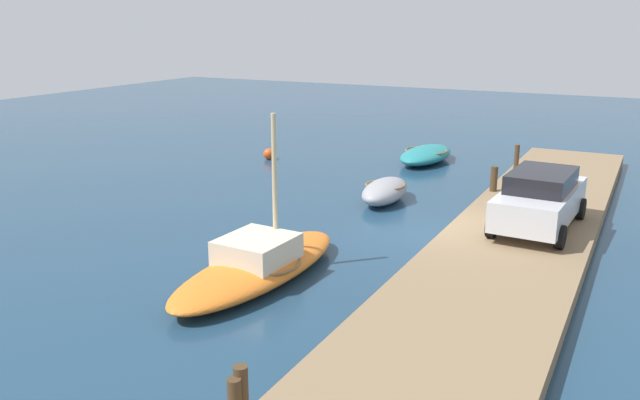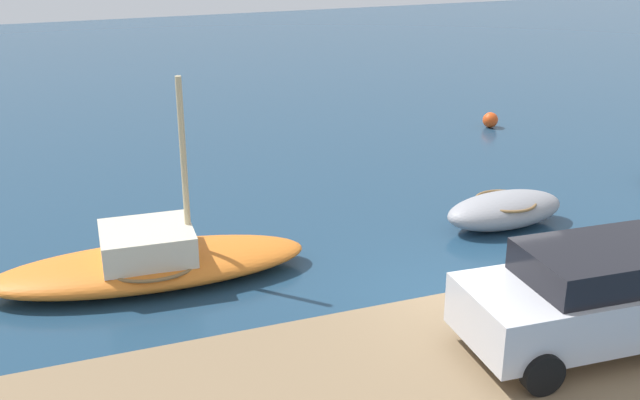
% 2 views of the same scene
% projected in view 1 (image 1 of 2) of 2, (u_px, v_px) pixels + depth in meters
% --- Properties ---
extents(ground_plane, '(84.00, 84.00, 0.00)m').
position_uv_depth(ground_plane, '(440.00, 238.00, 19.32)').
color(ground_plane, navy).
extents(dock_platform, '(27.03, 3.93, 0.44)m').
position_uv_depth(dock_platform, '(516.00, 242.00, 18.28)').
color(dock_platform, '#846B4C').
rests_on(dock_platform, ground_plane).
extents(sailboat_orange, '(6.31, 2.38, 4.05)m').
position_uv_depth(sailboat_orange, '(258.00, 264.00, 16.14)').
color(sailboat_orange, orange).
rests_on(sailboat_orange, ground_plane).
extents(dinghy_grey, '(3.05, 1.49, 0.81)m').
position_uv_depth(dinghy_grey, '(385.00, 191.00, 23.02)').
color(dinghy_grey, '#939399').
rests_on(dinghy_grey, ground_plane).
extents(motorboat_teal, '(4.18, 2.02, 0.70)m').
position_uv_depth(motorboat_teal, '(426.00, 154.00, 29.49)').
color(motorboat_teal, teal).
rests_on(motorboat_teal, ground_plane).
extents(mooring_post_mid_west, '(0.21, 0.21, 1.07)m').
position_uv_depth(mooring_post_mid_west, '(241.00, 400.00, 9.36)').
color(mooring_post_mid_west, '#47331E').
rests_on(mooring_post_mid_west, dock_platform).
extents(mooring_post_mid_east, '(0.24, 0.24, 0.88)m').
position_uv_depth(mooring_post_mid_east, '(494.00, 179.00, 22.76)').
color(mooring_post_mid_east, '#47331E').
rests_on(mooring_post_mid_east, dock_platform).
extents(mooring_post_east, '(0.19, 0.19, 1.00)m').
position_uv_depth(mooring_post_east, '(517.00, 157.00, 26.08)').
color(mooring_post_east, '#47331E').
rests_on(mooring_post_east, dock_platform).
extents(parked_car, '(4.49, 2.22, 1.68)m').
position_uv_depth(parked_car, '(540.00, 198.00, 18.62)').
color(parked_car, silver).
rests_on(parked_car, dock_platform).
extents(marker_buoy, '(0.51, 0.51, 0.51)m').
position_uv_depth(marker_buoy, '(269.00, 154.00, 30.15)').
color(marker_buoy, '#E54C19').
rests_on(marker_buoy, ground_plane).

